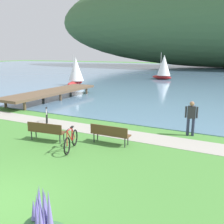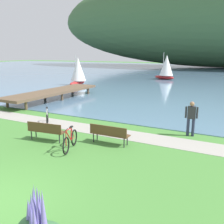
{
  "view_description": "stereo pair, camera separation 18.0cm",
  "coord_description": "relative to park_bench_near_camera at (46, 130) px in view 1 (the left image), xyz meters",
  "views": [
    {
      "loc": [
        5.66,
        -3.98,
        4.0
      ],
      "look_at": [
        -0.29,
        7.49,
        1.0
      ],
      "focal_mm": 41.31,
      "sensor_mm": 36.0,
      "label": 1
    },
    {
      "loc": [
        5.82,
        -3.89,
        4.0
      ],
      "look_at": [
        -0.29,
        7.49,
        1.0
      ],
      "focal_mm": 41.31,
      "sensor_mm": 36.0,
      "label": 2
    }
  ],
  "objects": [
    {
      "name": "shoreline_path",
      "position": [
        2.23,
        2.53,
        -0.52
      ],
      "size": [
        60.0,
        1.5,
        0.01
      ],
      "primitive_type": "cube",
      "color": "#A39E93",
      "rests_on": "ground"
    },
    {
      "name": "bicycle_beside_path",
      "position": [
        -1.81,
        2.09,
        -0.12
      ],
      "size": [
        1.19,
        1.39,
        1.01
      ],
      "color": "black",
      "rests_on": "ground"
    },
    {
      "name": "park_bench_further_along",
      "position": [
        2.79,
        0.98,
        0.0
      ],
      "size": [
        1.81,
        0.52,
        0.88
      ],
      "color": "brown",
      "rests_on": "ground"
    },
    {
      "name": "sailboat_nearest_to_shore",
      "position": [
        -10.71,
        17.55,
        1.26
      ],
      "size": [
        2.0,
        3.2,
        3.69
      ],
      "color": "#B22323",
      "rests_on": "bay_water"
    },
    {
      "name": "person_at_shoreline",
      "position": [
        5.72,
        3.88,
        0.46
      ],
      "size": [
        0.6,
        0.3,
        1.71
      ],
      "color": "#282D47",
      "rests_on": "ground"
    },
    {
      "name": "park_bench_near_camera",
      "position": [
        0.0,
        0.0,
        0.0
      ],
      "size": [
        1.85,
        0.7,
        0.88
      ],
      "color": "brown",
      "rests_on": "ground"
    },
    {
      "name": "pier_dock",
      "position": [
        -6.77,
        8.33,
        0.17
      ],
      "size": [
        2.4,
        10.0,
        0.8
      ],
      "color": "brown",
      "rests_on": "ground"
    },
    {
      "name": "bay_water",
      "position": [
        2.23,
        44.33,
        -0.5
      ],
      "size": [
        180.0,
        80.0,
        0.04
      ],
      "primitive_type": "cube",
      "color": "#5B7F9E",
      "rests_on": "ground"
    },
    {
      "name": "bicycle_leaning_near_bench",
      "position": [
        1.67,
        -0.38,
        -0.12
      ],
      "size": [
        0.62,
        1.7,
        1.01
      ],
      "color": "black",
      "rests_on": "ground"
    },
    {
      "name": "sailboat_mid_bay",
      "position": [
        -3.18,
        29.4,
        1.37
      ],
      "size": [
        3.48,
        2.52,
        3.94
      ],
      "color": "#B22323",
      "rests_on": "bay_water"
    }
  ]
}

